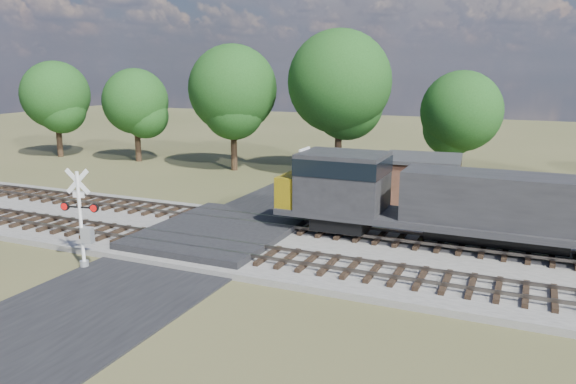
% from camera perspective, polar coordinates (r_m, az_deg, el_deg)
% --- Properties ---
extents(ground, '(160.00, 160.00, 0.00)m').
position_cam_1_polar(ground, '(29.65, -7.36, -4.97)').
color(ground, '#434725').
rests_on(ground, ground).
extents(ballast_bed, '(140.00, 10.00, 0.30)m').
position_cam_1_polar(ballast_bed, '(26.57, 12.20, -6.92)').
color(ballast_bed, gray).
rests_on(ballast_bed, ground).
extents(road, '(7.00, 60.00, 0.08)m').
position_cam_1_polar(road, '(29.64, -7.36, -4.90)').
color(road, black).
rests_on(road, ground).
extents(crossing_panel, '(7.00, 9.00, 0.62)m').
position_cam_1_polar(crossing_panel, '(29.96, -6.88, -4.14)').
color(crossing_panel, '#262628').
rests_on(crossing_panel, ground).
extents(track_near, '(140.00, 2.60, 0.33)m').
position_cam_1_polar(track_near, '(26.40, -3.78, -6.17)').
color(track_near, black).
rests_on(track_near, ballast_bed).
extents(track_far, '(140.00, 2.60, 0.33)m').
position_cam_1_polar(track_far, '(30.71, 0.53, -3.44)').
color(track_far, black).
rests_on(track_far, ballast_bed).
extents(crossing_signal_near, '(1.83, 0.50, 4.58)m').
position_cam_1_polar(crossing_signal_near, '(26.65, -20.09, -3.40)').
color(crossing_signal_near, silver).
rests_on(crossing_signal_near, ground).
extents(crossing_signal_far, '(1.50, 0.35, 3.72)m').
position_cam_1_polar(crossing_signal_far, '(35.25, 5.27, 0.51)').
color(crossing_signal_far, silver).
rests_on(crossing_signal_far, ground).
extents(equipment_shed, '(5.23, 5.23, 3.29)m').
position_cam_1_polar(equipment_shed, '(37.27, 13.36, 1.07)').
color(equipment_shed, '#442A1D').
rests_on(equipment_shed, ground).
extents(treeline, '(78.62, 9.79, 11.90)m').
position_cam_1_polar(treeline, '(43.91, 16.34, 9.34)').
color(treeline, black).
rests_on(treeline, ground).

